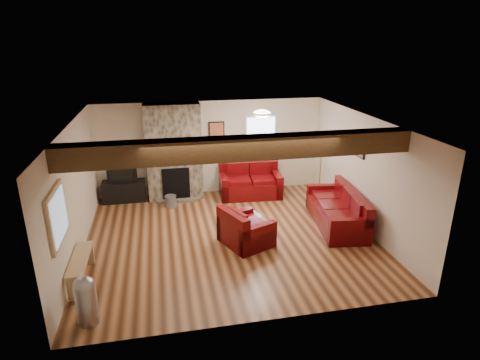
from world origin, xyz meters
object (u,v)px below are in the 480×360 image
at_px(loveseat, 250,181).
at_px(floor_lamp, 322,147).
at_px(coffee_table, 242,225).
at_px(sofa_three, 337,208).
at_px(tv_cabinet, 124,191).
at_px(armchair_red, 246,226).
at_px(television, 122,174).

distance_m(loveseat, floor_lamp, 2.08).
xyz_separation_m(coffee_table, floor_lamp, (2.50, 1.78, 1.15)).
distance_m(sofa_three, loveseat, 2.60).
relative_size(sofa_three, loveseat, 1.33).
bearing_deg(tv_cabinet, sofa_three, -26.55).
bearing_deg(coffee_table, armchair_red, -91.20).
xyz_separation_m(tv_cabinet, floor_lamp, (5.13, -0.63, 1.08)).
bearing_deg(coffee_table, floor_lamp, 35.41).
bearing_deg(floor_lamp, loveseat, 169.94).
distance_m(coffee_table, floor_lamp, 3.28).
bearing_deg(coffee_table, television, 137.56).
bearing_deg(television, armchair_red, -47.54).
height_order(tv_cabinet, television, television).
xyz_separation_m(loveseat, television, (-3.30, 0.30, 0.32)).
height_order(armchair_red, tv_cabinet, armchair_red).
relative_size(loveseat, armchair_red, 1.67).
distance_m(loveseat, tv_cabinet, 3.31).
height_order(armchair_red, floor_lamp, floor_lamp).
relative_size(coffee_table, tv_cabinet, 0.77).
xyz_separation_m(armchair_red, tv_cabinet, (-2.62, 2.87, -0.12)).
xyz_separation_m(coffee_table, television, (-2.63, 2.41, 0.55)).
relative_size(sofa_three, television, 2.87).
distance_m(loveseat, television, 3.33).
distance_m(tv_cabinet, television, 0.48).
height_order(television, floor_lamp, floor_lamp).
distance_m(armchair_red, floor_lamp, 3.50).
bearing_deg(floor_lamp, sofa_three, -100.19).
bearing_deg(television, floor_lamp, -6.95).
relative_size(sofa_three, floor_lamp, 1.35).
relative_size(armchair_red, tv_cabinet, 0.90).
xyz_separation_m(sofa_three, television, (-4.81, 2.41, 0.34)).
height_order(sofa_three, armchair_red, sofa_three).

